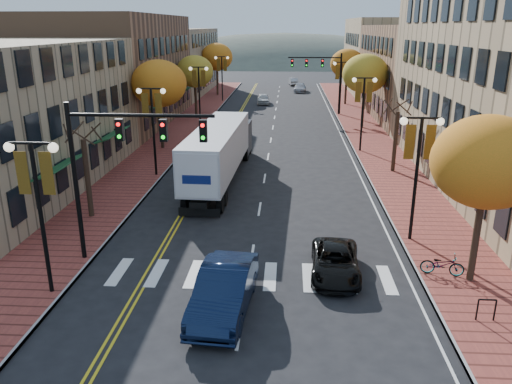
% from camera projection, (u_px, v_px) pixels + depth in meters
% --- Properties ---
extents(ground, '(200.00, 200.00, 0.00)m').
position_uv_depth(ground, '(245.00, 301.00, 18.91)').
color(ground, black).
rests_on(ground, ground).
extents(sidewalk_left, '(4.00, 85.00, 0.15)m').
position_uv_depth(sidewalk_left, '(183.00, 129.00, 50.20)').
color(sidewalk_left, brown).
rests_on(sidewalk_left, ground).
extents(sidewalk_right, '(4.00, 85.00, 0.15)m').
position_uv_depth(sidewalk_right, '(364.00, 131.00, 49.11)').
color(sidewalk_right, brown).
rests_on(sidewalk_right, ground).
extents(building_left_mid, '(12.00, 24.00, 11.00)m').
position_uv_depth(building_left_mid, '(112.00, 70.00, 52.28)').
color(building_left_mid, brown).
rests_on(building_left_mid, ground).
extents(building_left_far, '(12.00, 26.00, 9.50)m').
position_uv_depth(building_left_far, '(168.00, 61.00, 76.18)').
color(building_left_far, '#9E8966').
rests_on(building_left_far, ground).
extents(building_right_mid, '(15.00, 24.00, 10.00)m').
position_uv_depth(building_right_mid, '(440.00, 72.00, 55.97)').
color(building_right_mid, brown).
rests_on(building_right_mid, ground).
extents(building_right_far, '(15.00, 20.00, 11.00)m').
position_uv_depth(building_right_far, '(400.00, 56.00, 76.63)').
color(building_right_far, '#9E8966').
rests_on(building_right_far, ground).
extents(tree_left_a, '(0.28, 0.28, 4.20)m').
position_uv_depth(tree_left_a, '(88.00, 178.00, 26.32)').
color(tree_left_a, '#382619').
rests_on(tree_left_a, sidewalk_left).
extents(tree_left_b, '(4.48, 4.48, 7.21)m').
position_uv_depth(tree_left_b, '(159.00, 84.00, 40.45)').
color(tree_left_b, '#382619').
rests_on(tree_left_b, sidewalk_left).
extents(tree_left_c, '(4.16, 4.16, 6.69)m').
position_uv_depth(tree_left_c, '(195.00, 72.00, 55.72)').
color(tree_left_c, '#382619').
rests_on(tree_left_c, sidewalk_left).
extents(tree_left_d, '(4.61, 4.61, 7.42)m').
position_uv_depth(tree_left_d, '(217.00, 57.00, 72.59)').
color(tree_left_d, '#382619').
rests_on(tree_left_d, sidewalk_left).
extents(tree_right_a, '(4.16, 4.16, 6.69)m').
position_uv_depth(tree_right_a, '(487.00, 162.00, 18.66)').
color(tree_right_a, '#382619').
rests_on(tree_right_a, sidewalk_right).
extents(tree_right_b, '(0.28, 0.28, 4.20)m').
position_uv_depth(tree_right_b, '(395.00, 142.00, 34.69)').
color(tree_right_b, '#382619').
rests_on(tree_right_b, sidewalk_right).
extents(tree_right_c, '(4.48, 4.48, 7.21)m').
position_uv_depth(tree_right_c, '(365.00, 74.00, 48.83)').
color(tree_right_c, '#382619').
rests_on(tree_right_c, sidewalk_right).
extents(tree_right_d, '(4.35, 4.35, 7.00)m').
position_uv_depth(tree_right_d, '(347.00, 64.00, 64.02)').
color(tree_right_d, '#382619').
rests_on(tree_right_d, sidewalk_right).
extents(lamp_left_a, '(1.96, 0.36, 6.05)m').
position_uv_depth(lamp_left_a, '(37.00, 189.00, 18.01)').
color(lamp_left_a, black).
rests_on(lamp_left_a, ground).
extents(lamp_left_b, '(1.96, 0.36, 6.05)m').
position_uv_depth(lamp_left_b, '(152.00, 115.00, 33.15)').
color(lamp_left_b, black).
rests_on(lamp_left_b, ground).
extents(lamp_left_c, '(1.96, 0.36, 6.05)m').
position_uv_depth(lamp_left_c, '(199.00, 84.00, 50.19)').
color(lamp_left_c, black).
rests_on(lamp_left_c, ground).
extents(lamp_left_d, '(1.96, 0.36, 6.05)m').
position_uv_depth(lamp_left_d, '(222.00, 70.00, 67.23)').
color(lamp_left_d, black).
rests_on(lamp_left_d, ground).
extents(lamp_right_a, '(1.96, 0.36, 6.05)m').
position_uv_depth(lamp_right_a, '(418.00, 155.00, 22.78)').
color(lamp_right_a, black).
rests_on(lamp_right_a, ground).
extents(lamp_right_b, '(1.96, 0.36, 6.05)m').
position_uv_depth(lamp_right_b, '(363.00, 100.00, 39.82)').
color(lamp_right_b, black).
rests_on(lamp_right_b, ground).
extents(lamp_right_c, '(1.96, 0.36, 6.05)m').
position_uv_depth(lamp_right_c, '(341.00, 78.00, 56.86)').
color(lamp_right_c, black).
rests_on(lamp_right_c, ground).
extents(traffic_mast_near, '(6.10, 0.35, 7.00)m').
position_uv_depth(traffic_mast_near, '(118.00, 153.00, 20.52)').
color(traffic_mast_near, black).
rests_on(traffic_mast_near, ground).
extents(traffic_mast_far, '(6.10, 0.34, 7.00)m').
position_uv_depth(traffic_mast_far, '(324.00, 72.00, 56.78)').
color(traffic_mast_far, black).
rests_on(traffic_mast_far, ground).
extents(semi_truck, '(3.04, 15.30, 3.80)m').
position_uv_depth(semi_truck, '(221.00, 148.00, 33.05)').
color(semi_truck, black).
rests_on(semi_truck, ground).
extents(navy_sedan, '(2.21, 5.28, 1.70)m').
position_uv_depth(navy_sedan, '(224.00, 290.00, 17.99)').
color(navy_sedan, black).
rests_on(navy_sedan, ground).
extents(black_suv, '(2.20, 4.37, 1.19)m').
position_uv_depth(black_suv, '(335.00, 262.00, 20.70)').
color(black_suv, black).
rests_on(black_suv, ground).
extents(car_far_white, '(1.82, 4.01, 1.33)m').
position_uv_depth(car_far_white, '(263.00, 99.00, 66.41)').
color(car_far_white, silver).
rests_on(car_far_white, ground).
extents(car_far_silver, '(2.12, 4.57, 1.29)m').
position_uv_depth(car_far_silver, '(300.00, 88.00, 78.49)').
color(car_far_silver, '#AAA8B0').
rests_on(car_far_silver, ground).
extents(car_far_oncoming, '(1.86, 4.03, 1.28)m').
position_uv_depth(car_far_oncoming, '(293.00, 82.00, 87.09)').
color(car_far_oncoming, '#A0A1A7').
rests_on(car_far_oncoming, ground).
extents(bicycle, '(1.81, 0.91, 0.91)m').
position_uv_depth(bicycle, '(442.00, 265.00, 20.45)').
color(bicycle, gray).
rests_on(bicycle, sidewalk_right).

